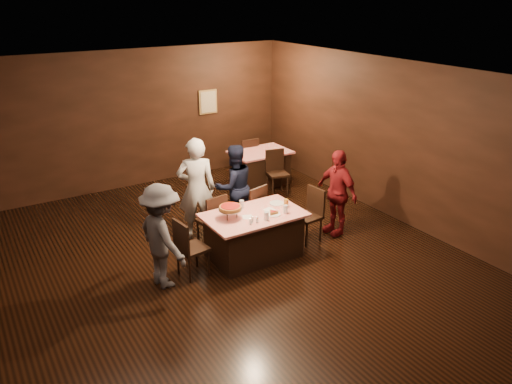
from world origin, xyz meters
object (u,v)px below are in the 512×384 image
(main_table, at_px, (254,235))
(chair_back_near, at_px, (278,173))
(chair_far_right, at_px, (251,209))
(chair_end_left, at_px, (192,247))
(chair_far_left, at_px, (211,219))
(pizza_stand, at_px, (230,208))
(chair_end_right, at_px, (307,215))
(glass_front_right, at_px, (286,209))
(plate_empty, at_px, (277,203))
(diner_navy_hoodie, at_px, (234,187))
(back_table, at_px, (260,168))
(glass_front_left, at_px, (266,216))
(diner_grey_knit, at_px, (162,236))
(glass_back, at_px, (242,204))
(chair_back_far, at_px, (247,157))
(diner_red_shirt, at_px, (337,192))
(glass_amber, at_px, (286,203))
(diner_white_jacket, at_px, (197,189))

(main_table, height_order, chair_back_near, chair_back_near)
(chair_far_right, xyz_separation_m, chair_end_left, (-1.50, -0.75, 0.00))
(chair_far_left, xyz_separation_m, pizza_stand, (-0.00, -0.70, 0.48))
(chair_end_right, xyz_separation_m, glass_front_right, (-0.65, -0.25, 0.37))
(pizza_stand, bearing_deg, plate_empty, 6.01)
(chair_back_near, xyz_separation_m, diner_navy_hoodie, (-1.59, -0.92, 0.32))
(back_table, bearing_deg, glass_front_left, -120.69)
(chair_far_right, xyz_separation_m, plate_empty, (0.15, -0.60, 0.30))
(chair_back_near, bearing_deg, glass_front_right, -108.73)
(glass_front_right, bearing_deg, diner_grey_knit, 173.66)
(chair_far_right, distance_m, diner_grey_knit, 2.15)
(glass_back, bearing_deg, chair_end_left, -164.05)
(main_table, relative_size, chair_far_right, 1.68)
(back_table, bearing_deg, pizza_stand, -129.80)
(chair_back_far, relative_size, diner_red_shirt, 0.60)
(chair_far_left, distance_m, diner_navy_hoodie, 0.87)
(diner_navy_hoodie, xyz_separation_m, glass_amber, (0.30, -1.22, 0.05))
(plate_empty, distance_m, glass_amber, 0.22)
(chair_end_left, height_order, chair_end_right, same)
(glass_amber, bearing_deg, back_table, 65.67)
(plate_empty, bearing_deg, diner_navy_hoodie, 103.94)
(diner_red_shirt, height_order, glass_front_left, diner_red_shirt)
(chair_end_right, relative_size, glass_back, 6.79)
(chair_back_far, distance_m, glass_front_right, 3.93)
(chair_back_near, bearing_deg, diner_red_shirt, -81.60)
(diner_navy_hoodie, height_order, glass_front_left, diner_navy_hoodie)
(back_table, distance_m, chair_end_left, 4.09)
(main_table, distance_m, chair_back_near, 2.82)
(diner_navy_hoodie, distance_m, glass_front_left, 1.49)
(chair_back_far, distance_m, plate_empty, 3.52)
(chair_far_left, height_order, diner_grey_knit, diner_grey_knit)
(chair_far_left, distance_m, chair_far_right, 0.80)
(chair_far_left, relative_size, chair_end_right, 1.00)
(chair_back_near, height_order, pizza_stand, pizza_stand)
(back_table, height_order, chair_end_right, chair_end_right)
(diner_white_jacket, bearing_deg, chair_back_near, -135.44)
(back_table, xyz_separation_m, diner_navy_hoodie, (-1.59, -1.62, 0.41))
(chair_back_near, xyz_separation_m, glass_front_left, (-1.84, -2.39, 0.37))
(chair_end_left, distance_m, diner_red_shirt, 2.84)
(diner_white_jacket, bearing_deg, back_table, -122.44)
(chair_back_near, distance_m, glass_amber, 2.53)
(diner_navy_hoodie, height_order, glass_back, diner_navy_hoodie)
(diner_grey_knit, bearing_deg, main_table, -97.97)
(back_table, xyz_separation_m, chair_end_left, (-2.99, -2.79, 0.09))
(chair_end_right, height_order, plate_empty, chair_end_right)
(glass_amber, bearing_deg, chair_far_right, 104.04)
(glass_back, bearing_deg, diner_navy_hoodie, 68.23)
(chair_far_left, relative_size, plate_empty, 3.80)
(diner_navy_hoodie, bearing_deg, back_table, -131.16)
(chair_far_right, distance_m, pizza_stand, 1.16)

